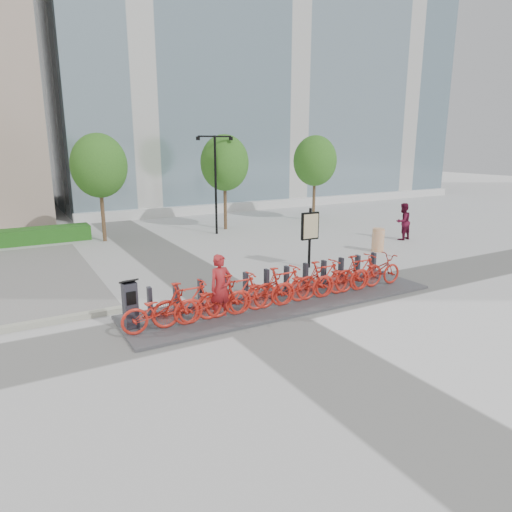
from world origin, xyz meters
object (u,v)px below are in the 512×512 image
pedestrian (403,222)px  kiosk (130,304)px  map_sign (310,229)px  worker_red (221,288)px  construction_barrel (378,240)px  bike_0 (161,310)px

pedestrian → kiosk: bearing=11.4°
map_sign → kiosk: bearing=-159.2°
worker_red → construction_barrel: bearing=15.5°
pedestrian → map_sign: 7.34m
worker_red → map_sign: size_ratio=0.79×
kiosk → worker_red: (2.29, -0.44, 0.19)m
bike_0 → worker_red: bearing=-89.2°
worker_red → pedestrian: bearing=16.0°
bike_0 → worker_red: 1.69m
worker_red → bike_0: bearing=173.9°
construction_barrel → worker_red: bearing=-157.6°
worker_red → kiosk: bearing=162.1°
bike_0 → map_sign: 7.62m
bike_0 → construction_barrel: bike_0 is taller
kiosk → pedestrian: bearing=13.1°
worker_red → map_sign: (5.19, 3.17, 0.61)m
worker_red → pedestrian: pedestrian is taller
construction_barrel → map_sign: 4.36m
pedestrian → construction_barrel: size_ratio=1.77×
worker_red → construction_barrel: size_ratio=1.76×
bike_0 → worker_red: worker_red is taller
bike_0 → pedestrian: pedestrian is taller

